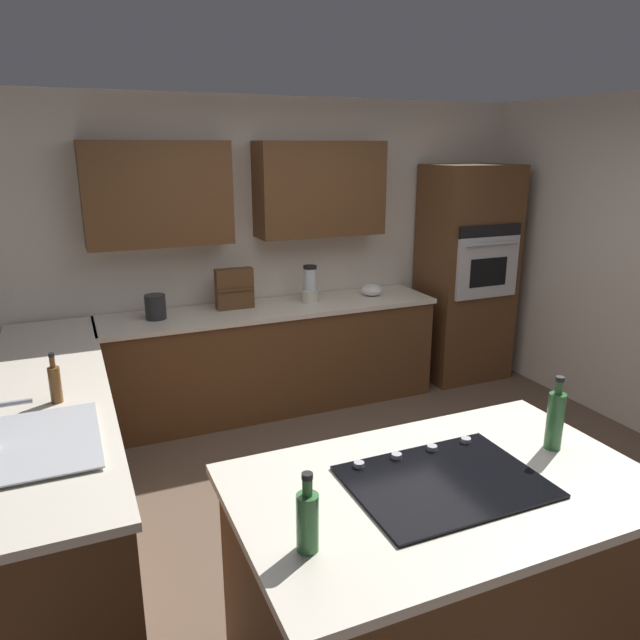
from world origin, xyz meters
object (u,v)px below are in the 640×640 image
Objects in this scene: mixing_bowl at (372,290)px; dish_soap_bottle at (55,383)px; sink_unit at (44,441)px; spice_rack at (234,289)px; oil_bottle at (308,520)px; second_bottle at (555,419)px; blender at (310,287)px; wall_oven at (466,274)px; cooktop at (444,481)px; kettle at (155,307)px.

mixing_bowl is 2.97m from dish_soap_bottle.
sink_unit is 2.42m from spice_rack.
oil_bottle is 1.29m from second_bottle.
spice_rack is at bearing -133.10° from dish_soap_bottle.
spice_rack is 1.17× the size of oil_bottle.
blender is at bearing 174.91° from spice_rack.
wall_oven is 4.15m from oil_bottle.
second_bottle reaches higher than spice_rack.
second_bottle is at bearing 78.22° from mixing_bowl.
blender reaches higher than oil_bottle.
wall_oven reaches higher than second_bottle.
blender is 2.46m from dish_soap_bottle.
wall_oven is at bearing 178.49° from mixing_bowl.
mixing_bowl is 3.56m from oil_bottle.
dish_soap_bottle is (1.42, -1.46, 0.10)m from cooktop.
wall_oven reaches higher than cooktop.
sink_unit is at bearing 26.82° from wall_oven.
kettle is (0.70, -2.87, 0.09)m from cooktop.
blender reaches higher than sink_unit.
spice_rack reaches higher than kettle.
sink_unit is at bearing 53.69° from spice_rack.
spice_rack reaches higher than cooktop.
spice_rack is (-1.43, -1.94, 0.15)m from sink_unit.
cooktop is at bearing 103.76° from kettle.
mixing_bowl is 0.58× the size of spice_rack.
wall_oven is at bearing -159.14° from dish_soap_bottle.
second_bottle reaches higher than oil_bottle.
kettle reaches higher than mixing_bowl.
blender is at bearing -89.75° from second_bottle.
blender reaches higher than mixing_bowl.
dish_soap_bottle reaches higher than kettle.
sink_unit is 0.49m from dish_soap_bottle.
sink_unit is 1.42m from oil_bottle.
wall_oven is 4.12m from sink_unit.
dish_soap_bottle is at bearing -34.79° from second_bottle.
second_bottle reaches higher than blender.
blender is 1.68× the size of kettle.
wall_oven is at bearing 179.06° from blender.
dish_soap_bottle is at bearing 62.88° from kettle.
oil_bottle reaches higher than dish_soap_bottle.
oil_bottle reaches higher than cooktop.
spice_rack is at bearing -174.91° from kettle.
wall_oven is 7.43× the size of dish_soap_bottle.
dish_soap_bottle is 1.80m from oil_bottle.
dish_soap_bottle reaches higher than cooktop.
mixing_bowl is 0.71× the size of dish_soap_bottle.
mixing_bowl reaches higher than cooktop.
mixing_bowl is (-2.68, -1.89, 0.04)m from sink_unit.
sink_unit is at bearing -24.03° from second_bottle.
sink_unit is 2.81m from blender.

